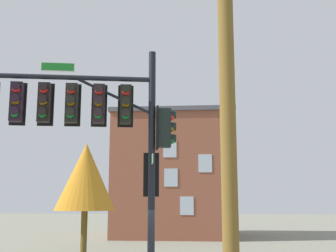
# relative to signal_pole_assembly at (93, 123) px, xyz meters

# --- Properties ---
(signal_pole_assembly) EXTENTS (5.47, 1.87, 6.99)m
(signal_pole_assembly) POSITION_rel_signal_pole_assembly_xyz_m (0.00, 0.00, 0.00)
(signal_pole_assembly) COLOR black
(signal_pole_assembly) RESTS_ON ground_plane
(utility_pole) EXTENTS (0.42, 1.79, 8.12)m
(utility_pole) POSITION_rel_signal_pole_assembly_xyz_m (-3.52, 3.34, -0.69)
(utility_pole) COLOR brown
(utility_pole) RESTS_ON ground_plane
(tree_mid) EXTENTS (2.86, 2.86, 5.41)m
(tree_mid) POSITION_rel_signal_pole_assembly_xyz_m (2.56, -8.49, -1.07)
(tree_mid) COLOR brown
(tree_mid) RESTS_ON ground_plane
(brick_building) EXTENTS (8.78, 7.14, 8.99)m
(brick_building) POSITION_rel_signal_pole_assembly_xyz_m (-0.92, -20.26, -0.36)
(brick_building) COLOR brown
(brick_building) RESTS_ON ground_plane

